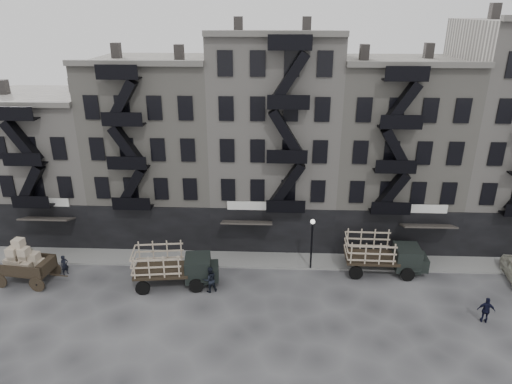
{
  "coord_description": "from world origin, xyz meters",
  "views": [
    {
      "loc": [
        0.11,
        -28.07,
        18.84
      ],
      "look_at": [
        -1.28,
        4.0,
        5.84
      ],
      "focal_mm": 32.0,
      "sensor_mm": 36.0,
      "label": 1
    }
  ],
  "objects_px": {
    "pedestrian_mid": "(210,279)",
    "horse": "(27,254)",
    "policeman": "(486,310)",
    "wagon": "(22,258)",
    "stake_truck_west": "(173,264)",
    "pedestrian_west": "(65,265)",
    "stake_truck_east": "(383,252)"
  },
  "relations": [
    {
      "from": "pedestrian_west",
      "to": "pedestrian_mid",
      "type": "distance_m",
      "value": 11.43
    },
    {
      "from": "stake_truck_west",
      "to": "policeman",
      "type": "height_order",
      "value": "stake_truck_west"
    },
    {
      "from": "horse",
      "to": "stake_truck_west",
      "type": "distance_m",
      "value": 12.49
    },
    {
      "from": "horse",
      "to": "policeman",
      "type": "relative_size",
      "value": 1.04
    },
    {
      "from": "stake_truck_west",
      "to": "pedestrian_west",
      "type": "height_order",
      "value": "stake_truck_west"
    },
    {
      "from": "pedestrian_west",
      "to": "pedestrian_mid",
      "type": "relative_size",
      "value": 0.8
    },
    {
      "from": "pedestrian_mid",
      "to": "policeman",
      "type": "relative_size",
      "value": 1.09
    },
    {
      "from": "horse",
      "to": "pedestrian_mid",
      "type": "xyz_separation_m",
      "value": [
        14.96,
        -3.26,
        0.2
      ]
    },
    {
      "from": "horse",
      "to": "pedestrian_mid",
      "type": "height_order",
      "value": "pedestrian_mid"
    },
    {
      "from": "wagon",
      "to": "stake_truck_west",
      "type": "height_order",
      "value": "wagon"
    },
    {
      "from": "pedestrian_west",
      "to": "policeman",
      "type": "distance_m",
      "value": 29.75
    },
    {
      "from": "wagon",
      "to": "pedestrian_west",
      "type": "xyz_separation_m",
      "value": [
        2.48,
        1.11,
        -1.2
      ]
    },
    {
      "from": "horse",
      "to": "pedestrian_west",
      "type": "xyz_separation_m",
      "value": [
        3.67,
        -1.51,
        0.0
      ]
    },
    {
      "from": "stake_truck_west",
      "to": "pedestrian_mid",
      "type": "distance_m",
      "value": 2.96
    },
    {
      "from": "stake_truck_east",
      "to": "pedestrian_mid",
      "type": "xyz_separation_m",
      "value": [
        -12.77,
        -3.17,
        -0.75
      ]
    },
    {
      "from": "wagon",
      "to": "stake_truck_east",
      "type": "height_order",
      "value": "wagon"
    },
    {
      "from": "pedestrian_west",
      "to": "horse",
      "type": "bearing_deg",
      "value": 103.98
    },
    {
      "from": "stake_truck_east",
      "to": "policeman",
      "type": "bearing_deg",
      "value": -46.15
    },
    {
      "from": "pedestrian_mid",
      "to": "horse",
      "type": "bearing_deg",
      "value": -37.08
    },
    {
      "from": "pedestrian_mid",
      "to": "policeman",
      "type": "distance_m",
      "value": 18.32
    },
    {
      "from": "stake_truck_west",
      "to": "wagon",
      "type": "bearing_deg",
      "value": 173.98
    },
    {
      "from": "pedestrian_west",
      "to": "wagon",
      "type": "bearing_deg",
      "value": 150.35
    },
    {
      "from": "wagon",
      "to": "stake_truck_west",
      "type": "bearing_deg",
      "value": 7.85
    },
    {
      "from": "stake_truck_west",
      "to": "policeman",
      "type": "xyz_separation_m",
      "value": [
        20.88,
        -3.44,
        -0.82
      ]
    },
    {
      "from": "horse",
      "to": "stake_truck_east",
      "type": "xyz_separation_m",
      "value": [
        27.73,
        -0.09,
        0.95
      ]
    },
    {
      "from": "horse",
      "to": "wagon",
      "type": "xyz_separation_m",
      "value": [
        1.19,
        -2.61,
        1.21
      ]
    },
    {
      "from": "wagon",
      "to": "pedestrian_mid",
      "type": "bearing_deg",
      "value": 4.39
    },
    {
      "from": "stake_truck_west",
      "to": "pedestrian_west",
      "type": "relative_size",
      "value": 3.92
    },
    {
      "from": "pedestrian_west",
      "to": "policeman",
      "type": "xyz_separation_m",
      "value": [
        29.42,
        -4.4,
        0.11
      ]
    },
    {
      "from": "horse",
      "to": "pedestrian_west",
      "type": "bearing_deg",
      "value": -89.83
    },
    {
      "from": "stake_truck_west",
      "to": "pedestrian_west",
      "type": "distance_m",
      "value": 8.64
    },
    {
      "from": "stake_truck_east",
      "to": "policeman",
      "type": "relative_size",
      "value": 3.4
    }
  ]
}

